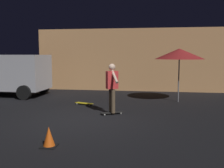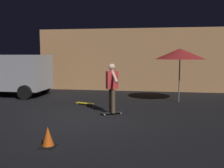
{
  "view_description": "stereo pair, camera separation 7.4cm",
  "coord_description": "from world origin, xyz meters",
  "px_view_note": "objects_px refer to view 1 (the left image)",
  "views": [
    {
      "loc": [
        2.31,
        -7.55,
        2.05
      ],
      "look_at": [
        1.0,
        0.98,
        1.05
      ],
      "focal_mm": 41.02,
      "sensor_mm": 36.0,
      "label": 1
    },
    {
      "loc": [
        2.38,
        -7.54,
        2.05
      ],
      "look_at": [
        1.0,
        0.98,
        1.05
      ],
      "focal_mm": 41.02,
      "sensor_mm": 36.0,
      "label": 2
    }
  ],
  "objects_px": {
    "skateboard_ridden": "(112,113)",
    "patio_umbrella": "(179,54)",
    "skateboard_spare": "(84,103)",
    "traffic_cone": "(49,138)",
    "skater": "(112,84)",
    "parked_van": "(1,72)"
  },
  "relations": [
    {
      "from": "parked_van",
      "to": "skater",
      "type": "xyz_separation_m",
      "value": [
        6.13,
        -3.23,
        -0.12
      ]
    },
    {
      "from": "skateboard_ridden",
      "to": "patio_umbrella",
      "type": "bearing_deg",
      "value": 47.39
    },
    {
      "from": "skateboard_ridden",
      "to": "skater",
      "type": "height_order",
      "value": "skater"
    },
    {
      "from": "skateboard_ridden",
      "to": "skater",
      "type": "bearing_deg",
      "value": -90.0
    },
    {
      "from": "patio_umbrella",
      "to": "traffic_cone",
      "type": "xyz_separation_m",
      "value": [
        -3.4,
        -6.0,
        -1.86
      ]
    },
    {
      "from": "parked_van",
      "to": "skater",
      "type": "distance_m",
      "value": 6.93
    },
    {
      "from": "skateboard_spare",
      "to": "traffic_cone",
      "type": "bearing_deg",
      "value": -84.35
    },
    {
      "from": "skateboard_spare",
      "to": "skater",
      "type": "distance_m",
      "value": 2.26
    },
    {
      "from": "skateboard_ridden",
      "to": "skateboard_spare",
      "type": "height_order",
      "value": "same"
    },
    {
      "from": "parked_van",
      "to": "patio_umbrella",
      "type": "height_order",
      "value": "patio_umbrella"
    },
    {
      "from": "skateboard_spare",
      "to": "skater",
      "type": "xyz_separation_m",
      "value": [
        1.39,
        -1.49,
        0.98
      ]
    },
    {
      "from": "skater",
      "to": "skateboard_ridden",
      "type": "bearing_deg",
      "value": 90.0
    },
    {
      "from": "skateboard_ridden",
      "to": "parked_van",
      "type": "bearing_deg",
      "value": 152.24
    },
    {
      "from": "patio_umbrella",
      "to": "skateboard_spare",
      "type": "distance_m",
      "value": 4.53
    },
    {
      "from": "skateboard_spare",
      "to": "skater",
      "type": "relative_size",
      "value": 0.48
    },
    {
      "from": "patio_umbrella",
      "to": "parked_van",
      "type": "bearing_deg",
      "value": 176.51
    },
    {
      "from": "traffic_cone",
      "to": "patio_umbrella",
      "type": "bearing_deg",
      "value": 60.47
    },
    {
      "from": "patio_umbrella",
      "to": "traffic_cone",
      "type": "height_order",
      "value": "patio_umbrella"
    },
    {
      "from": "skateboard_spare",
      "to": "traffic_cone",
      "type": "height_order",
      "value": "traffic_cone"
    },
    {
      "from": "parked_van",
      "to": "traffic_cone",
      "type": "relative_size",
      "value": 10.08
    },
    {
      "from": "patio_umbrella",
      "to": "skater",
      "type": "bearing_deg",
      "value": -132.61
    },
    {
      "from": "skateboard_spare",
      "to": "skater",
      "type": "height_order",
      "value": "skater"
    }
  ]
}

